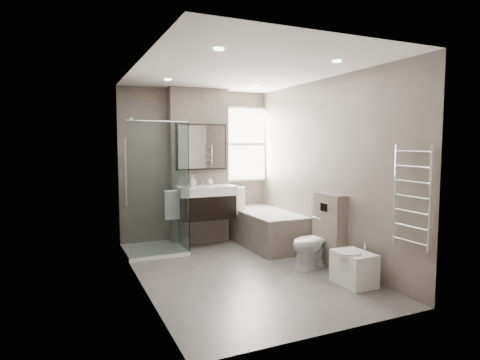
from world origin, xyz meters
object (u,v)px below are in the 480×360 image
bathtub (265,227)px  vanity (206,202)px  toilet (313,243)px  bidet (354,267)px

bathtub → vanity: bearing=160.6°
bathtub → toilet: size_ratio=2.35×
vanity → bidet: size_ratio=1.86×
toilet → bidet: bearing=-9.3°
vanity → toilet: vanity is taller
vanity → bathtub: (0.92, -0.33, -0.43)m
toilet → bidet: size_ratio=1.33×
bidet → bathtub: bearing=92.4°
vanity → toilet: bearing=-59.5°
vanity → bathtub: bearing=-19.4°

